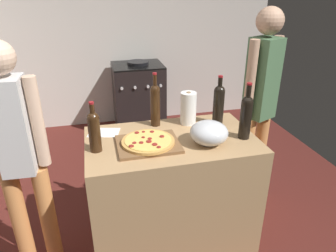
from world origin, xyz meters
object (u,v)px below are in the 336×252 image
(stove, at_px, (139,97))
(wine_bottle_clear, at_px, (219,103))
(wine_bottle_dark, at_px, (155,103))
(person_in_stripes, at_px, (19,154))
(mixing_bowl, at_px, (209,133))
(wine_bottle_amber, at_px, (94,130))
(wine_bottle_green, at_px, (246,115))
(person_in_red, at_px, (260,100))
(pizza, at_px, (148,141))
(paper_towel_roll, at_px, (188,108))

(stove, bearing_deg, wine_bottle_clear, -81.93)
(wine_bottle_dark, height_order, person_in_stripes, person_in_stripes)
(wine_bottle_clear, bearing_deg, wine_bottle_dark, 168.82)
(mixing_bowl, relative_size, wine_bottle_dark, 0.63)
(wine_bottle_amber, height_order, wine_bottle_clear, wine_bottle_clear)
(wine_bottle_dark, bearing_deg, wine_bottle_clear, -11.18)
(wine_bottle_green, relative_size, wine_bottle_clear, 1.04)
(wine_bottle_dark, relative_size, wine_bottle_amber, 1.21)
(stove, xyz_separation_m, person_in_red, (0.75, -1.84, 0.54))
(wine_bottle_dark, xyz_separation_m, wine_bottle_green, (0.54, -0.35, -0.00))
(wine_bottle_clear, relative_size, stove, 0.38)
(stove, relative_size, person_in_red, 0.55)
(person_in_stripes, bearing_deg, wine_bottle_amber, -10.87)
(wine_bottle_amber, xyz_separation_m, person_in_red, (1.35, 0.41, -0.07))
(wine_bottle_amber, bearing_deg, wine_bottle_dark, 33.46)
(pizza, distance_m, person_in_stripes, 0.81)
(pizza, xyz_separation_m, person_in_red, (1.02, 0.42, 0.04))
(mixing_bowl, bearing_deg, wine_bottle_amber, 173.75)
(pizza, xyz_separation_m, paper_towel_roll, (0.35, 0.28, 0.09))
(mixing_bowl, bearing_deg, paper_towel_roll, 95.83)
(wine_bottle_dark, xyz_separation_m, wine_bottle_amber, (-0.44, -0.29, -0.03))
(mixing_bowl, distance_m, wine_bottle_amber, 0.73)
(paper_towel_roll, xyz_separation_m, wine_bottle_amber, (-0.68, -0.26, 0.02))
(stove, bearing_deg, pizza, -96.93)
(paper_towel_roll, bearing_deg, person_in_stripes, -171.46)
(pizza, distance_m, paper_towel_roll, 0.46)
(paper_towel_roll, height_order, wine_bottle_dark, wine_bottle_dark)
(pizza, relative_size, wine_bottle_green, 0.89)
(wine_bottle_dark, distance_m, stove, 2.06)
(wine_bottle_dark, relative_size, person_in_stripes, 0.24)
(stove, bearing_deg, person_in_red, -67.91)
(wine_bottle_clear, distance_m, stove, 2.16)
(stove, bearing_deg, wine_bottle_green, -80.71)
(person_in_stripes, bearing_deg, mixing_bowl, -8.09)
(paper_towel_roll, bearing_deg, wine_bottle_dark, 173.30)
(pizza, relative_size, person_in_red, 0.20)
(wine_bottle_dark, bearing_deg, pizza, -110.31)
(wine_bottle_clear, height_order, person_in_red, person_in_red)
(mixing_bowl, distance_m, person_in_stripes, 1.20)
(person_in_stripes, bearing_deg, person_in_red, 9.97)
(wine_bottle_green, xyz_separation_m, person_in_stripes, (-1.45, 0.15, -0.18))
(mixing_bowl, height_order, paper_towel_roll, paper_towel_roll)
(wine_bottle_dark, xyz_separation_m, person_in_stripes, (-0.91, -0.20, -0.18))
(pizza, distance_m, wine_bottle_dark, 0.35)
(pizza, bearing_deg, paper_towel_roll, 37.83)
(wine_bottle_green, height_order, person_in_stripes, person_in_stripes)
(wine_bottle_amber, bearing_deg, pizza, -2.09)
(person_in_red, bearing_deg, wine_bottle_amber, -163.10)
(stove, bearing_deg, wine_bottle_dark, -94.75)
(wine_bottle_dark, bearing_deg, paper_towel_roll, -6.70)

